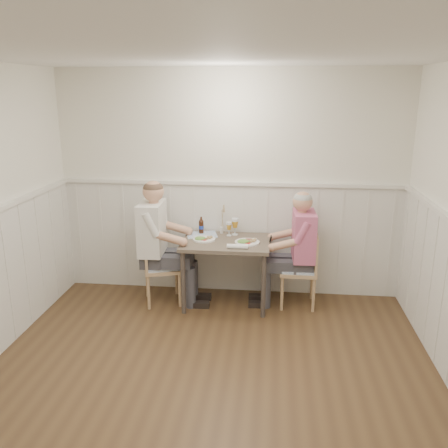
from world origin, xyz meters
name	(u,v)px	position (x,y,z in m)	size (l,w,h in m)	color
ground_plane	(203,405)	(0.00, 0.00, 0.00)	(4.50, 4.50, 0.00)	#49321E
room_shell	(200,217)	(0.00, 0.00, 1.52)	(4.04, 4.54, 2.60)	white
wainscot	(213,288)	(0.00, 0.69, 0.69)	(4.00, 4.49, 1.34)	white
dining_table	(226,249)	(-0.01, 1.84, 0.65)	(0.96, 0.70, 0.75)	brown
chair_right	(303,267)	(0.85, 1.89, 0.46)	(0.41, 0.41, 0.85)	#A67E52
chair_left	(158,264)	(-0.78, 1.79, 0.46)	(0.51, 0.51, 0.85)	#A67E52
man_in_pink	(299,258)	(0.80, 1.89, 0.56)	(0.62, 0.44, 1.34)	#3F3F47
diner_cream	(157,252)	(-0.78, 1.79, 0.60)	(0.67, 0.47, 1.44)	#3F3F47
plate_man	(246,241)	(0.22, 1.78, 0.77)	(0.27, 0.27, 0.07)	white
plate_diner	(203,238)	(-0.27, 1.84, 0.77)	(0.25, 0.25, 0.06)	white
beer_glass_a	(235,224)	(0.07, 2.07, 0.88)	(0.08, 0.08, 0.20)	silver
beer_glass_b	(229,227)	(0.01, 2.04, 0.86)	(0.06, 0.06, 0.16)	silver
beer_bottle	(201,226)	(-0.32, 2.08, 0.84)	(0.06, 0.06, 0.20)	black
rolled_napkin	(237,246)	(0.14, 1.59, 0.77)	(0.22, 0.05, 0.05)	white
grass_vase	(222,220)	(-0.09, 2.12, 0.91)	(0.04, 0.04, 0.36)	silver
gingham_mat	(202,235)	(-0.31, 2.03, 0.75)	(0.39, 0.35, 0.01)	#658ABD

